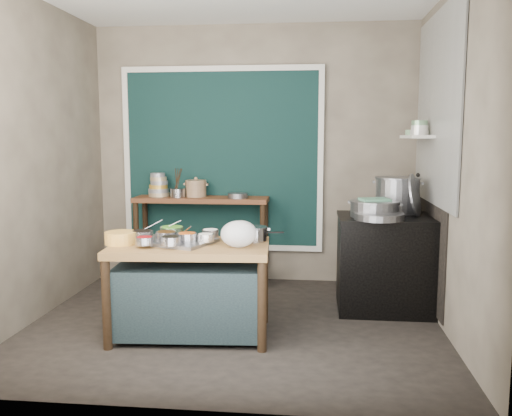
# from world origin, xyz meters

# --- Properties ---
(floor) EXTENTS (3.50, 3.00, 0.02)m
(floor) POSITION_xyz_m (0.00, 0.00, -0.01)
(floor) COLOR black
(floor) RESTS_ON ground
(back_wall) EXTENTS (3.50, 0.02, 2.80)m
(back_wall) POSITION_xyz_m (0.00, 1.51, 1.40)
(back_wall) COLOR gray
(back_wall) RESTS_ON floor
(left_wall) EXTENTS (0.02, 3.00, 2.80)m
(left_wall) POSITION_xyz_m (-1.76, 0.00, 1.40)
(left_wall) COLOR gray
(left_wall) RESTS_ON floor
(right_wall) EXTENTS (0.02, 3.00, 2.80)m
(right_wall) POSITION_xyz_m (1.76, 0.00, 1.40)
(right_wall) COLOR gray
(right_wall) RESTS_ON floor
(curtain_panel) EXTENTS (2.10, 0.02, 1.90)m
(curtain_panel) POSITION_xyz_m (-0.35, 1.47, 1.35)
(curtain_panel) COLOR black
(curtain_panel) RESTS_ON back_wall
(curtain_frame) EXTENTS (2.22, 0.03, 2.02)m
(curtain_frame) POSITION_xyz_m (-0.35, 1.46, 1.35)
(curtain_frame) COLOR beige
(curtain_frame) RESTS_ON back_wall
(tile_panel) EXTENTS (0.02, 1.70, 1.70)m
(tile_panel) POSITION_xyz_m (1.74, 0.55, 1.85)
(tile_panel) COLOR #B2B2AA
(tile_panel) RESTS_ON right_wall
(soot_patch) EXTENTS (0.01, 1.30, 1.30)m
(soot_patch) POSITION_xyz_m (1.74, 0.65, 0.70)
(soot_patch) COLOR black
(soot_patch) RESTS_ON right_wall
(wall_shelf) EXTENTS (0.22, 0.70, 0.03)m
(wall_shelf) POSITION_xyz_m (1.63, 0.85, 1.60)
(wall_shelf) COLOR beige
(wall_shelf) RESTS_ON right_wall
(prep_table) EXTENTS (1.30, 0.80, 0.75)m
(prep_table) POSITION_xyz_m (-0.31, -0.30, 0.38)
(prep_table) COLOR brown
(prep_table) RESTS_ON floor
(back_counter) EXTENTS (1.45, 0.40, 0.95)m
(back_counter) POSITION_xyz_m (-0.55, 1.28, 0.47)
(back_counter) COLOR brown
(back_counter) RESTS_ON floor
(stove_block) EXTENTS (0.90, 0.68, 0.85)m
(stove_block) POSITION_xyz_m (1.35, 0.55, 0.42)
(stove_block) COLOR black
(stove_block) RESTS_ON floor
(stove_top) EXTENTS (0.92, 0.69, 0.03)m
(stove_top) POSITION_xyz_m (1.35, 0.55, 0.86)
(stove_top) COLOR black
(stove_top) RESTS_ON stove_block
(condiment_tray) EXTENTS (0.71, 0.61, 0.03)m
(condiment_tray) POSITION_xyz_m (-0.45, -0.25, 0.76)
(condiment_tray) COLOR gray
(condiment_tray) RESTS_ON prep_table
(condiment_bowls) EXTENTS (0.69, 0.54, 0.08)m
(condiment_bowls) POSITION_xyz_m (-0.47, -0.26, 0.81)
(condiment_bowls) COLOR gray
(condiment_bowls) RESTS_ON condiment_tray
(yellow_basin) EXTENTS (0.31, 0.31, 0.10)m
(yellow_basin) POSITION_xyz_m (-0.87, -0.34, 0.80)
(yellow_basin) COLOR #EB9648
(yellow_basin) RESTS_ON prep_table
(saucepan) EXTENTS (0.25, 0.25, 0.12)m
(saucepan) POSITION_xyz_m (0.18, -0.11, 0.81)
(saucepan) COLOR gray
(saucepan) RESTS_ON prep_table
(plastic_bag_a) EXTENTS (0.34, 0.31, 0.21)m
(plastic_bag_a) POSITION_xyz_m (0.09, -0.37, 0.85)
(plastic_bag_a) COLOR white
(plastic_bag_a) RESTS_ON prep_table
(plastic_bag_b) EXTENTS (0.30, 0.28, 0.19)m
(plastic_bag_b) POSITION_xyz_m (0.09, -0.22, 0.84)
(plastic_bag_b) COLOR white
(plastic_bag_b) RESTS_ON prep_table
(bowl_stack) EXTENTS (0.23, 0.23, 0.26)m
(bowl_stack) POSITION_xyz_m (-1.03, 1.31, 1.06)
(bowl_stack) COLOR tan
(bowl_stack) RESTS_ON back_counter
(utensil_cup) EXTENTS (0.21, 0.21, 0.10)m
(utensil_cup) POSITION_xyz_m (-0.79, 1.22, 1.00)
(utensil_cup) COLOR gray
(utensil_cup) RESTS_ON back_counter
(ceramic_crock) EXTENTS (0.28, 0.28, 0.16)m
(ceramic_crock) POSITION_xyz_m (-0.61, 1.31, 1.03)
(ceramic_crock) COLOR #7F6245
(ceramic_crock) RESTS_ON back_counter
(wide_bowl) EXTENTS (0.22, 0.22, 0.05)m
(wide_bowl) POSITION_xyz_m (-0.14, 1.23, 0.98)
(wide_bowl) COLOR gray
(wide_bowl) RESTS_ON back_counter
(stock_pot) EXTENTS (0.51, 0.51, 0.34)m
(stock_pot) POSITION_xyz_m (1.45, 0.77, 1.05)
(stock_pot) COLOR gray
(stock_pot) RESTS_ON stove_top
(pot_lid) EXTENTS (0.23, 0.41, 0.39)m
(pot_lid) POSITION_xyz_m (1.58, 0.56, 1.07)
(pot_lid) COLOR gray
(pot_lid) RESTS_ON stove_top
(steamer) EXTENTS (0.58, 0.58, 0.15)m
(steamer) POSITION_xyz_m (1.21, 0.48, 0.95)
(steamer) COLOR gray
(steamer) RESTS_ON stove_top
(green_cloth) EXTENTS (0.29, 0.25, 0.02)m
(green_cloth) POSITION_xyz_m (1.21, 0.48, 1.04)
(green_cloth) COLOR #538D6B
(green_cloth) RESTS_ON steamer
(shallow_pan) EXTENTS (0.55, 0.55, 0.06)m
(shallow_pan) POSITION_xyz_m (1.23, 0.33, 0.91)
(shallow_pan) COLOR gray
(shallow_pan) RESTS_ON stove_top
(shelf_bowl_stack) EXTENTS (0.17, 0.17, 0.13)m
(shelf_bowl_stack) POSITION_xyz_m (1.63, 0.76, 1.68)
(shelf_bowl_stack) COLOR silver
(shelf_bowl_stack) RESTS_ON wall_shelf
(shelf_bowl_green) EXTENTS (0.19, 0.19, 0.05)m
(shelf_bowl_green) POSITION_xyz_m (1.63, 1.09, 1.64)
(shelf_bowl_green) COLOR gray
(shelf_bowl_green) RESTS_ON wall_shelf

